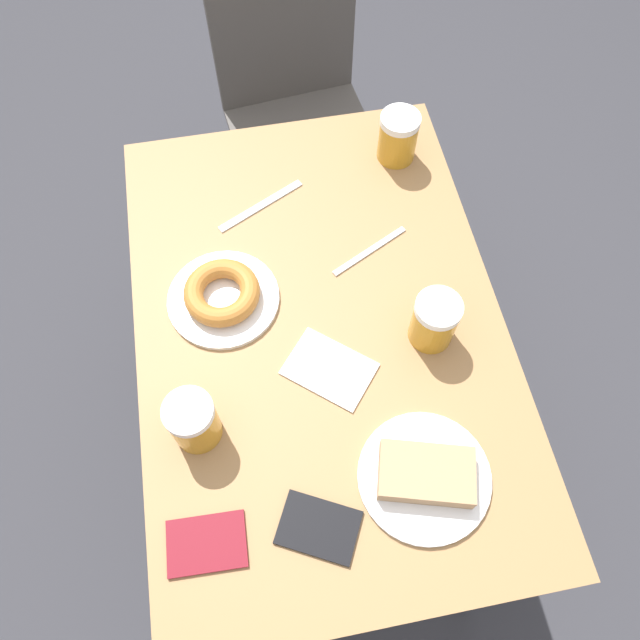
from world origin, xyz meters
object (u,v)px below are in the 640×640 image
(passport_near_edge, at_px, (207,544))
(beer_mug_center, at_px, (398,137))
(chair, at_px, (293,84))
(beer_mug_left, at_px, (193,421))
(knife, at_px, (261,206))
(plate_with_donut, at_px, (222,295))
(fork, at_px, (370,251))
(plate_with_cake, at_px, (425,475))
(passport_far_edge, at_px, (319,527))
(napkin_folded, at_px, (330,369))
(beer_mug_right, at_px, (434,321))

(passport_near_edge, bearing_deg, beer_mug_center, 56.26)
(chair, relative_size, beer_mug_center, 8.63)
(beer_mug_left, bearing_deg, knife, 69.30)
(chair, relative_size, plate_with_donut, 4.48)
(fork, height_order, passport_near_edge, passport_near_edge)
(knife, bearing_deg, chair, 74.76)
(plate_with_cake, xyz_separation_m, beer_mug_center, (0.12, 0.70, 0.04))
(beer_mug_left, xyz_separation_m, knife, (0.17, 0.46, -0.05))
(plate_with_cake, distance_m, beer_mug_left, 0.39)
(beer_mug_center, relative_size, passport_near_edge, 0.86)
(fork, relative_size, passport_near_edge, 1.29)
(passport_far_edge, bearing_deg, knife, 89.95)
(passport_near_edge, relative_size, passport_far_edge, 0.85)
(beer_mug_center, xyz_separation_m, knife, (-0.31, -0.08, -0.05))
(passport_near_edge, distance_m, passport_far_edge, 0.18)
(napkin_folded, bearing_deg, plate_with_cake, -62.34)
(chair, distance_m, beer_mug_right, 0.97)
(plate_with_cake, xyz_separation_m, knife, (-0.19, 0.61, -0.02))
(knife, bearing_deg, fork, -37.65)
(knife, bearing_deg, beer_mug_left, -110.70)
(plate_with_cake, height_order, knife, plate_with_cake)
(beer_mug_left, relative_size, passport_far_edge, 0.73)
(beer_mug_center, bearing_deg, passport_far_edge, -112.69)
(plate_with_donut, distance_m, knife, 0.23)
(beer_mug_center, relative_size, fork, 0.67)
(chair, relative_size, knife, 5.07)
(beer_mug_right, height_order, napkin_folded, beer_mug_right)
(beer_mug_right, bearing_deg, knife, 126.96)
(chair, distance_m, beer_mug_center, 0.58)
(knife, bearing_deg, passport_far_edge, -90.05)
(plate_with_cake, distance_m, passport_near_edge, 0.37)
(plate_with_cake, relative_size, plate_with_donut, 1.04)
(passport_far_edge, bearing_deg, passport_near_edge, 177.24)
(plate_with_donut, distance_m, beer_mug_center, 0.51)
(chair, distance_m, knife, 0.63)
(fork, height_order, knife, same)
(beer_mug_left, bearing_deg, beer_mug_right, 13.60)
(beer_mug_right, xyz_separation_m, knife, (-0.27, 0.36, -0.05))
(beer_mug_right, bearing_deg, beer_mug_center, 84.49)
(beer_mug_right, bearing_deg, napkin_folded, -169.98)
(chair, bearing_deg, plate_with_cake, -94.82)
(passport_near_edge, height_order, passport_far_edge, same)
(beer_mug_right, relative_size, napkin_folded, 0.60)
(plate_with_cake, bearing_deg, beer_mug_left, 157.52)
(chair, bearing_deg, beer_mug_left, -114.00)
(beer_mug_right, bearing_deg, fork, 108.87)
(napkin_folded, distance_m, knife, 0.40)
(passport_near_edge, bearing_deg, plate_with_donut, 79.95)
(passport_far_edge, bearing_deg, beer_mug_center, 67.31)
(knife, bearing_deg, plate_with_donut, -115.95)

